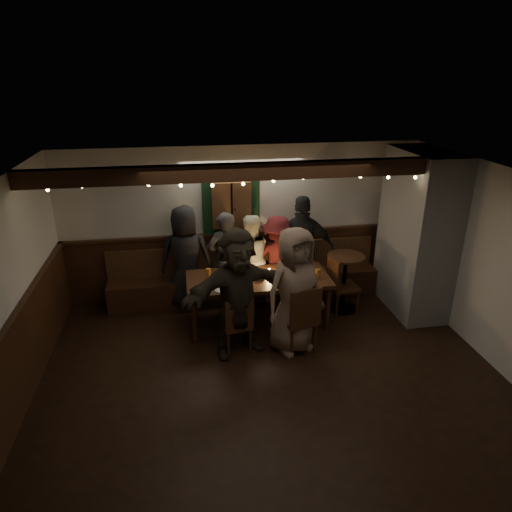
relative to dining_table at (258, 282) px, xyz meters
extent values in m
cube|color=black|center=(-0.07, -1.40, -0.71)|extent=(6.00, 5.00, 0.01)
cube|color=black|center=(-0.07, -1.40, 1.90)|extent=(6.00, 5.00, 0.01)
cube|color=silver|center=(-0.07, 1.11, 0.59)|extent=(6.00, 0.01, 2.60)
cube|color=silver|center=(-3.08, -1.40, 0.59)|extent=(0.01, 5.00, 2.60)
cube|color=silver|center=(2.93, -1.40, 0.59)|extent=(0.01, 5.00, 2.60)
cube|color=black|center=(-0.07, 1.08, -0.16)|extent=(6.00, 0.05, 1.10)
cube|color=black|center=(-3.05, -1.40, -0.16)|extent=(0.05, 5.00, 1.10)
cube|color=gray|center=(2.58, 0.10, 0.59)|extent=(0.70, 1.40, 2.60)
cube|color=black|center=(-0.07, 0.83, -0.48)|extent=(4.60, 0.45, 0.45)
cube|color=#462919|center=(-0.07, 1.01, -0.01)|extent=(4.60, 0.06, 0.50)
cube|color=black|center=(-0.27, 1.04, 0.94)|extent=(0.95, 0.04, 1.00)
cube|color=#462919|center=(-0.27, 0.98, 0.94)|extent=(0.64, 0.12, 0.76)
cube|color=black|center=(-0.07, -0.40, 1.78)|extent=(6.00, 0.16, 0.22)
sphere|color=#FFE599|center=(-2.67, -0.42, 1.65)|extent=(0.04, 0.04, 0.04)
sphere|color=#FFE599|center=(-2.27, -0.42, 1.67)|extent=(0.04, 0.04, 0.04)
sphere|color=#FFE599|center=(-1.87, -0.42, 1.68)|extent=(0.04, 0.04, 0.04)
sphere|color=#FFE599|center=(-1.47, -0.42, 1.66)|extent=(0.04, 0.04, 0.04)
sphere|color=#FFE599|center=(-1.07, -0.42, 1.64)|extent=(0.04, 0.04, 0.04)
sphere|color=#FFE599|center=(-0.67, -0.42, 1.62)|extent=(0.04, 0.04, 0.04)
sphere|color=#FFE599|center=(-0.27, -0.42, 1.63)|extent=(0.04, 0.04, 0.04)
sphere|color=#FFE599|center=(0.13, -0.42, 1.65)|extent=(0.04, 0.04, 0.04)
sphere|color=#FFE599|center=(0.53, -0.42, 1.67)|extent=(0.04, 0.04, 0.04)
sphere|color=#FFE599|center=(0.93, -0.42, 1.68)|extent=(0.04, 0.04, 0.04)
sphere|color=#FFE599|center=(1.33, -0.42, 1.66)|extent=(0.04, 0.04, 0.04)
sphere|color=#FFE599|center=(1.73, -0.42, 1.64)|extent=(0.04, 0.04, 0.04)
sphere|color=#FFE599|center=(2.13, -0.42, 1.62)|extent=(0.04, 0.04, 0.04)
sphere|color=#FFE599|center=(2.53, -0.42, 1.63)|extent=(0.04, 0.04, 0.04)
cube|color=black|center=(0.00, 0.00, 0.03)|extent=(2.17, 0.93, 0.06)
cylinder|color=black|center=(-1.00, -0.38, -0.35)|extent=(0.07, 0.07, 0.71)
cylinder|color=black|center=(-1.00, 0.38, -0.35)|extent=(0.07, 0.07, 0.71)
cylinder|color=black|center=(1.00, -0.38, -0.35)|extent=(0.07, 0.07, 0.71)
cylinder|color=black|center=(1.00, 0.38, -0.35)|extent=(0.07, 0.07, 0.71)
cylinder|color=#BF7226|center=(-0.74, 0.14, 0.14)|extent=(0.07, 0.07, 0.14)
cylinder|color=#BF7226|center=(-0.46, -0.20, 0.14)|extent=(0.07, 0.07, 0.14)
cylinder|color=silver|center=(-0.10, 0.20, 0.14)|extent=(0.07, 0.07, 0.14)
cylinder|color=#BF7226|center=(0.31, -0.11, 0.14)|extent=(0.07, 0.07, 0.14)
cylinder|color=silver|center=(0.54, 0.27, 0.14)|extent=(0.07, 0.07, 0.14)
cylinder|color=#BF7226|center=(0.89, -0.16, 0.14)|extent=(0.07, 0.07, 0.14)
cylinder|color=white|center=(-0.56, -0.31, 0.07)|extent=(0.27, 0.27, 0.02)
cube|color=#B2B2B7|center=(0.00, -0.05, 0.09)|extent=(0.17, 0.10, 0.05)
cylinder|color=#990C0C|center=(-0.03, -0.05, 0.15)|extent=(0.04, 0.04, 0.17)
cylinder|color=gold|center=(0.03, -0.05, 0.15)|extent=(0.04, 0.04, 0.17)
cylinder|color=silver|center=(0.18, 0.05, 0.11)|extent=(0.05, 0.05, 0.08)
sphere|color=#FFB24C|center=(0.18, 0.05, 0.17)|extent=(0.03, 0.03, 0.03)
cube|color=black|center=(-0.43, -0.68, -0.31)|extent=(0.45, 0.45, 0.04)
cube|color=black|center=(-0.40, -0.85, -0.07)|extent=(0.39, 0.10, 0.45)
cylinder|color=black|center=(-0.30, -0.50, -0.52)|extent=(0.03, 0.03, 0.38)
cylinder|color=black|center=(-0.25, -0.81, -0.52)|extent=(0.03, 0.03, 0.38)
cylinder|color=black|center=(-0.61, -0.54, -0.52)|extent=(0.03, 0.03, 0.38)
cylinder|color=black|center=(-0.56, -0.86, -0.52)|extent=(0.03, 0.03, 0.38)
cube|color=black|center=(0.43, -0.80, -0.24)|extent=(0.55, 0.55, 0.04)
cube|color=black|center=(0.48, -1.00, 0.05)|extent=(0.46, 0.15, 0.53)
cylinder|color=black|center=(0.57, -0.58, -0.48)|extent=(0.04, 0.04, 0.45)
cylinder|color=black|center=(0.65, -0.94, -0.48)|extent=(0.04, 0.04, 0.45)
cylinder|color=black|center=(0.21, -0.66, -0.48)|extent=(0.04, 0.04, 0.45)
cylinder|color=black|center=(0.29, -1.03, -0.48)|extent=(0.04, 0.04, 0.45)
cube|color=black|center=(1.43, 0.11, -0.26)|extent=(0.47, 0.47, 0.04)
cube|color=black|center=(1.23, 0.09, 0.02)|extent=(0.08, 0.44, 0.50)
cylinder|color=black|center=(1.62, -0.06, -0.49)|extent=(0.04, 0.04, 0.43)
cylinder|color=black|center=(1.26, -0.09, -0.49)|extent=(0.04, 0.04, 0.43)
cylinder|color=black|center=(1.59, 0.30, -0.49)|extent=(0.04, 0.04, 0.43)
cylinder|color=black|center=(1.23, 0.27, -0.49)|extent=(0.04, 0.04, 0.43)
cylinder|color=black|center=(1.46, 0.20, -0.70)|extent=(0.49, 0.49, 0.03)
cylinder|color=black|center=(1.46, 0.20, -0.24)|extent=(0.07, 0.07, 0.94)
cylinder|color=black|center=(1.46, 0.20, 0.23)|extent=(0.60, 0.60, 0.04)
imported|color=black|center=(-1.06, 0.76, 0.16)|extent=(0.90, 0.64, 1.74)
imported|color=#333335|center=(-0.42, 0.75, 0.10)|extent=(0.66, 0.51, 1.61)
imported|color=silver|center=(-0.02, 0.70, 0.07)|extent=(0.84, 0.70, 1.56)
imported|color=#511619|center=(0.45, 0.73, 0.04)|extent=(1.07, 0.77, 1.50)
imported|color=black|center=(0.87, 0.69, 0.21)|extent=(1.14, 0.64, 1.83)
imported|color=#2C261C|center=(-0.40, -0.73, 0.21)|extent=(1.79, 1.00, 1.84)
imported|color=#7E6452|center=(0.36, -0.78, 0.20)|extent=(1.04, 0.86, 1.82)
camera|label=1|loc=(-1.08, -6.18, 3.02)|focal=32.00mm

